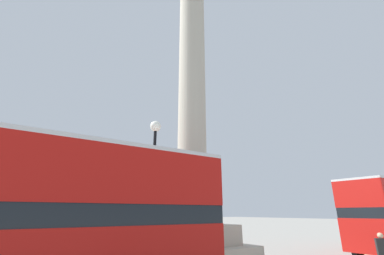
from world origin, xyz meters
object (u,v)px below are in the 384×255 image
monument_column (192,105)px  street_lamp (153,174)px  pedestrian_by_plinth (384,252)px  bus_a (32,216)px

monument_column → street_lamp: size_ratio=3.81×
street_lamp → pedestrian_by_plinth: bearing=-32.3°
monument_column → pedestrian_by_plinth: 11.41m
pedestrian_by_plinth → monument_column: bearing=175.8°
monument_column → bus_a: (-7.58, -3.75, -6.27)m
monument_column → pedestrian_by_plinth: bearing=-53.2°
monument_column → bus_a: bearing=-153.7°
monument_column → pedestrian_by_plinth: size_ratio=14.57×
monument_column → bus_a: size_ratio=2.36×
bus_a → street_lamp: 5.23m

